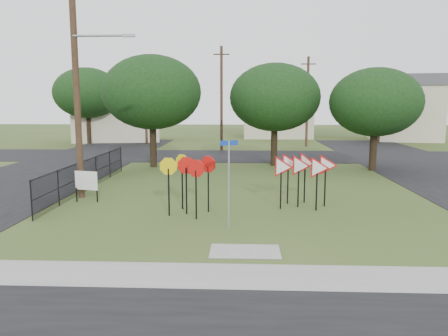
# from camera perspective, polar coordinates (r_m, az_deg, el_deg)

# --- Properties ---
(ground) EXTENTS (140.00, 140.00, 0.00)m
(ground) POSITION_cam_1_polar(r_m,az_deg,el_deg) (14.95, 2.73, -7.82)
(ground) COLOR #354C1C
(sidewalk) EXTENTS (30.00, 1.60, 0.02)m
(sidewalk) POSITION_cam_1_polar(r_m,az_deg,el_deg) (10.99, 2.79, -13.95)
(sidewalk) COLOR gray
(sidewalk) RESTS_ON ground
(planting_strip) EXTENTS (30.00, 0.80, 0.02)m
(planting_strip) POSITION_cam_1_polar(r_m,az_deg,el_deg) (9.89, 2.81, -16.62)
(planting_strip) COLOR #354C1C
(planting_strip) RESTS_ON ground
(street_left) EXTENTS (8.00, 50.00, 0.02)m
(street_left) POSITION_cam_1_polar(r_m,az_deg,el_deg) (27.44, -23.26, -0.96)
(street_left) COLOR black
(street_left) RESTS_ON ground
(street_far) EXTENTS (60.00, 8.00, 0.02)m
(street_far) POSITION_cam_1_polar(r_m,az_deg,el_deg) (34.61, 2.65, 1.57)
(street_far) COLOR black
(street_far) RESTS_ON ground
(curb_pad) EXTENTS (2.00, 1.20, 0.02)m
(curb_pad) POSITION_cam_1_polar(r_m,az_deg,el_deg) (12.67, 2.76, -10.83)
(curb_pad) COLOR gray
(curb_pad) RESTS_ON ground
(street_name_sign) EXTENTS (0.58, 0.25, 2.98)m
(street_name_sign) POSITION_cam_1_polar(r_m,az_deg,el_deg) (14.44, 0.64, -1.42)
(street_name_sign) COLOR #9A9CA3
(street_name_sign) RESTS_ON ground
(stop_sign_cluster) EXTENTS (2.08, 1.87, 2.22)m
(stop_sign_cluster) POSITION_cam_1_polar(r_m,az_deg,el_deg) (16.49, -4.70, -0.37)
(stop_sign_cluster) COLOR black
(stop_sign_cluster) RESTS_ON ground
(yield_sign_cluster) EXTENTS (2.77, 1.90, 2.18)m
(yield_sign_cluster) POSITION_cam_1_polar(r_m,az_deg,el_deg) (17.91, 10.24, 0.07)
(yield_sign_cluster) COLOR black
(yield_sign_cluster) RESTS_ON ground
(info_board) EXTENTS (1.04, 0.29, 1.33)m
(info_board) POSITION_cam_1_polar(r_m,az_deg,el_deg) (19.42, -17.55, -1.70)
(info_board) COLOR black
(info_board) RESTS_ON ground
(utility_pole_main) EXTENTS (3.55, 0.33, 10.00)m
(utility_pole_main) POSITION_cam_1_polar(r_m,az_deg,el_deg) (20.19, -18.60, 10.95)
(utility_pole_main) COLOR #453020
(utility_pole_main) RESTS_ON ground
(far_pole_a) EXTENTS (1.40, 0.24, 9.00)m
(far_pole_a) POSITION_cam_1_polar(r_m,az_deg,el_deg) (38.40, -0.33, 9.13)
(far_pole_a) COLOR #453020
(far_pole_a) RESTS_ON ground
(far_pole_b) EXTENTS (1.40, 0.24, 8.50)m
(far_pole_b) POSITION_cam_1_polar(r_m,az_deg,el_deg) (42.78, 10.83, 8.59)
(far_pole_b) COLOR #453020
(far_pole_b) RESTS_ON ground
(far_pole_c) EXTENTS (1.40, 0.24, 9.00)m
(far_pole_c) POSITION_cam_1_polar(r_m,az_deg,el_deg) (45.45, -10.19, 8.91)
(far_pole_c) COLOR #453020
(far_pole_c) RESTS_ON ground
(fence_run) EXTENTS (0.05, 11.55, 1.50)m
(fence_run) POSITION_cam_1_polar(r_m,az_deg,el_deg) (22.20, -17.32, -0.72)
(fence_run) COLOR black
(fence_run) RESTS_ON ground
(house_left) EXTENTS (10.58, 8.88, 7.20)m
(house_left) POSITION_cam_1_polar(r_m,az_deg,el_deg) (50.32, -13.64, 7.68)
(house_left) COLOR beige
(house_left) RESTS_ON ground
(house_mid) EXTENTS (8.40, 8.40, 6.20)m
(house_mid) POSITION_cam_1_polar(r_m,az_deg,el_deg) (54.51, 6.89, 7.38)
(house_mid) COLOR beige
(house_mid) RESTS_ON ground
(house_right) EXTENTS (8.30, 8.30, 7.20)m
(house_right) POSITION_cam_1_polar(r_m,az_deg,el_deg) (53.49, 22.49, 7.31)
(house_right) COLOR beige
(house_right) RESTS_ON ground
(tree_near_left) EXTENTS (6.40, 6.40, 7.27)m
(tree_near_left) POSITION_cam_1_polar(r_m,az_deg,el_deg) (28.97, -9.40, 9.71)
(tree_near_left) COLOR black
(tree_near_left) RESTS_ON ground
(tree_near_mid) EXTENTS (6.00, 6.00, 6.80)m
(tree_near_mid) POSITION_cam_1_polar(r_m,az_deg,el_deg) (29.42, 6.67, 9.14)
(tree_near_mid) COLOR black
(tree_near_mid) RESTS_ON ground
(tree_near_right) EXTENTS (5.60, 5.60, 6.33)m
(tree_near_right) POSITION_cam_1_polar(r_m,az_deg,el_deg) (28.51, 19.19, 8.11)
(tree_near_right) COLOR black
(tree_near_right) RESTS_ON ground
(tree_far_left) EXTENTS (6.80, 6.80, 7.73)m
(tree_far_left) POSITION_cam_1_polar(r_m,az_deg,el_deg) (47.13, -17.44, 9.33)
(tree_far_left) COLOR black
(tree_far_left) RESTS_ON ground
(tree_far_right) EXTENTS (6.00, 6.00, 6.80)m
(tree_far_right) POSITION_cam_1_polar(r_m,az_deg,el_deg) (48.44, 19.66, 8.45)
(tree_far_right) COLOR black
(tree_far_right) RESTS_ON ground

